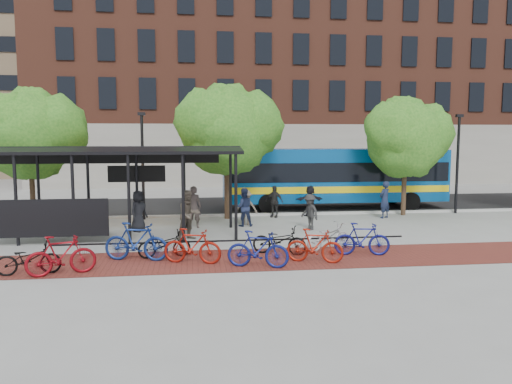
{
  "coord_description": "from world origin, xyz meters",
  "views": [
    {
      "loc": [
        -4.61,
        -20.72,
        3.94
      ],
      "look_at": [
        -1.93,
        0.46,
        1.6
      ],
      "focal_mm": 35.0,
      "sensor_mm": 36.0,
      "label": 1
    }
  ],
  "objects": [
    {
      "name": "asphalt_street",
      "position": [
        0.0,
        8.0,
        0.01
      ],
      "size": [
        160.0,
        8.0,
        0.01
      ],
      "primitive_type": "cube",
      "color": "black",
      "rests_on": "ground"
    },
    {
      "name": "bike_11",
      "position": [
        0.97,
        -4.91,
        0.56
      ],
      "size": [
        1.92,
        0.85,
        1.11
      ],
      "primitive_type": "imported",
      "rotation": [
        0.0,
        0.0,
        1.39
      ],
      "color": "navy",
      "rests_on": "ground"
    },
    {
      "name": "building_brick",
      "position": [
        10.0,
        26.0,
        10.0
      ],
      "size": [
        55.0,
        14.0,
        20.0
      ],
      "primitive_type": "cube",
      "color": "brown",
      "rests_on": "ground"
    },
    {
      "name": "bike_5",
      "position": [
        -4.67,
        -5.29,
        0.56
      ],
      "size": [
        1.94,
        1.05,
        1.12
      ],
      "primitive_type": "imported",
      "rotation": [
        0.0,
        0.0,
        1.27
      ],
      "color": "maroon",
      "rests_on": "ground"
    },
    {
      "name": "bike_10",
      "position": [
        0.06,
        -3.96,
        0.48
      ],
      "size": [
        1.93,
        1.3,
        0.96
      ],
      "primitive_type": "imported",
      "rotation": [
        0.0,
        0.0,
        1.97
      ],
      "color": "#BDBCBF",
      "rests_on": "ground"
    },
    {
      "name": "bike_4",
      "position": [
        -5.58,
        -4.38,
        0.45
      ],
      "size": [
        1.8,
        0.88,
        0.9
      ],
      "primitive_type": "imported",
      "rotation": [
        0.0,
        0.0,
        1.74
      ],
      "color": "black",
      "rests_on": "ground"
    },
    {
      "name": "lamp_post_right",
      "position": [
        9.0,
        3.6,
        2.75
      ],
      "size": [
        0.35,
        0.2,
        5.12
      ],
      "color": "black",
      "rests_on": "ground"
    },
    {
      "name": "bike_1",
      "position": [
        -8.4,
        -6.17,
        0.58
      ],
      "size": [
        2.01,
        1.12,
        1.16
      ],
      "primitive_type": "imported",
      "rotation": [
        0.0,
        0.0,
        1.88
      ],
      "color": "maroon",
      "rests_on": "ground"
    },
    {
      "name": "pedestrian_7",
      "position": [
        4.68,
        2.5,
        0.91
      ],
      "size": [
        0.79,
        0.72,
        1.81
      ],
      "primitive_type": "imported",
      "rotation": [
        0.0,
        0.0,
        3.71
      ],
      "color": "#1B233F",
      "rests_on": "ground"
    },
    {
      "name": "tree_b",
      "position": [
        -2.9,
        3.35,
        4.46
      ],
      "size": [
        5.15,
        4.2,
        6.47
      ],
      "color": "#382619",
      "rests_on": "ground"
    },
    {
      "name": "pedestrian_4",
      "position": [
        -0.65,
        3.44,
        0.79
      ],
      "size": [
        0.98,
        0.82,
        1.57
      ],
      "primitive_type": "imported",
      "rotation": [
        0.0,
        0.0,
        5.72
      ],
      "color": "#262626",
      "rests_on": "ground"
    },
    {
      "name": "pedestrian_8",
      "position": [
        -4.8,
        -1.5,
        0.96
      ],
      "size": [
        1.17,
        1.09,
        1.92
      ],
      "primitive_type": "imported",
      "rotation": [
        0.0,
        0.0,
        0.5
      ],
      "color": "#4C4439",
      "rests_on": "ground"
    },
    {
      "name": "pedestrian_1",
      "position": [
        -4.61,
        1.01,
        0.92
      ],
      "size": [
        0.73,
        0.53,
        1.84
      ],
      "primitive_type": "imported",
      "rotation": [
        0.0,
        0.0,
        3.0
      ],
      "color": "#463B38",
      "rests_on": "ground"
    },
    {
      "name": "lamp_post_left",
      "position": [
        -7.0,
        3.6,
        2.75
      ],
      "size": [
        0.35,
        0.2,
        5.12
      ],
      "color": "black",
      "rests_on": "ground"
    },
    {
      "name": "pedestrian_3",
      "position": [
        -2.26,
        1.47,
        0.79
      ],
      "size": [
        1.1,
        0.74,
        1.58
      ],
      "primitive_type": "imported",
      "rotation": [
        0.0,
        0.0,
        -0.16
      ],
      "color": "#655A4B",
      "rests_on": "ground"
    },
    {
      "name": "pedestrian_2",
      "position": [
        -2.41,
        1.12,
        0.86
      ],
      "size": [
        0.88,
        0.71,
        1.71
      ],
      "primitive_type": "imported",
      "rotation": [
        0.0,
        0.0,
        3.22
      ],
      "color": "#1D2645",
      "rests_on": "ground"
    },
    {
      "name": "bike_8",
      "position": [
        -1.76,
        -4.41,
        0.49
      ],
      "size": [
        1.95,
        1.32,
        0.97
      ],
      "primitive_type": "imported",
      "rotation": [
        0.0,
        0.0,
        1.17
      ],
      "color": "black",
      "rests_on": "ground"
    },
    {
      "name": "bike_rack_rail",
      "position": [
        -3.3,
        -4.1,
        0.0
      ],
      "size": [
        12.0,
        0.05,
        0.95
      ],
      "primitive_type": "cube",
      "color": "black",
      "rests_on": "ground"
    },
    {
      "name": "pedestrian_0",
      "position": [
        -6.91,
        0.45,
        0.87
      ],
      "size": [
        0.95,
        1.01,
        1.73
      ],
      "primitive_type": "imported",
      "rotation": [
        0.0,
        0.0,
        0.92
      ],
      "color": "black",
      "rests_on": "ground"
    },
    {
      "name": "building_tower",
      "position": [
        -16.0,
        40.0,
        15.0
      ],
      "size": [
        22.0,
        22.0,
        30.0
      ],
      "primitive_type": "cube",
      "color": "#7A664C",
      "rests_on": "ground"
    },
    {
      "name": "bus",
      "position": [
        3.17,
        6.16,
        1.9
      ],
      "size": [
        12.28,
        3.01,
        3.31
      ],
      "rotation": [
        0.0,
        0.0,
        -0.01
      ],
      "color": "#074B8F",
      "rests_on": "ground"
    },
    {
      "name": "pedestrian_5",
      "position": [
        1.21,
        3.6,
        0.77
      ],
      "size": [
        1.47,
        0.61,
        1.54
      ],
      "primitive_type": "imported",
      "rotation": [
        0.0,
        0.0,
        3.25
      ],
      "color": "black",
      "rests_on": "ground"
    },
    {
      "name": "brick_strip",
      "position": [
        -2.0,
        -5.0,
        0.0
      ],
      "size": [
        24.0,
        3.0,
        0.01
      ],
      "primitive_type": "cube",
      "color": "maroon",
      "rests_on": "ground"
    },
    {
      "name": "ground",
      "position": [
        0.0,
        0.0,
        0.0
      ],
      "size": [
        160.0,
        160.0,
        0.0
      ],
      "primitive_type": "plane",
      "color": "#9E9E99",
      "rests_on": "ground"
    },
    {
      "name": "bus_shelter",
      "position": [
        -8.13,
        -0.48,
        3.0
      ],
      "size": [
        10.6,
        3.07,
        3.6
      ],
      "color": "black",
      "rests_on": "ground"
    },
    {
      "name": "bike_9",
      "position": [
        -0.83,
        -5.64,
        0.54
      ],
      "size": [
        1.87,
        1.08,
        1.08
      ],
      "primitive_type": "imported",
      "rotation": [
        0.0,
        0.0,
        1.23
      ],
      "color": "#9D1D0E",
      "rests_on": "ground"
    },
    {
      "name": "pedestrian_9",
      "position": [
        0.31,
        -0.1,
        0.77
      ],
      "size": [
        0.96,
        1.14,
        1.53
      ],
      "primitive_type": "imported",
      "rotation": [
        0.0,
        0.0,
        5.19
      ],
      "color": "#282828",
      "rests_on": "ground"
    },
    {
      "name": "tree_c",
      "position": [
        6.09,
        3.35,
        4.05
      ],
      "size": [
        4.66,
        3.8,
        5.92
      ],
      "color": "#382619",
      "rests_on": "ground"
    },
    {
      "name": "bike_0",
      "position": [
        -9.34,
        -5.98,
        0.47
      ],
      "size": [
        1.85,
        0.9,
        0.93
      ],
      "primitive_type": "imported",
      "rotation": [
        0.0,
        0.0,
        1.73
      ],
      "color": "black",
      "rests_on": "ground"
    },
    {
      "name": "tree_a",
      "position": [
        -11.91,
        3.35,
        4.24
      ],
      "size": [
        4.9,
        4.0,
        6.18
      ],
      "color": "#382619",
      "rests_on": "ground"
    },
    {
      "name": "bike_3",
      "position": [
        -6.45,
        -4.72,
        0.63
      ],
      "size": [
        2.16,
        1.05,
        1.25
      ],
      "primitive_type": "imported",
      "rotation": [
        0.0,
        0.0,
        1.34
      ],
      "color": "navy",
      "rests_on": "ground"
    },
    {
      "name": "bike_7",
      "position": [
        -2.7,
        -6.05,
        0.57
      ],
      "size": [
        1.97,
        1.08,
        1.14
      ],
      "primitive_type": "imported",
      "rotation": [
        0.0,
        0.0,
        1.27
      ],
      "color": "navy",
      "rests_on": "ground"
    },
    {
      "name": "curb",
      "position": [
        0.0,
        4.0,
        0.06
      ],
      "size": [
        160.0,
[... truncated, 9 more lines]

